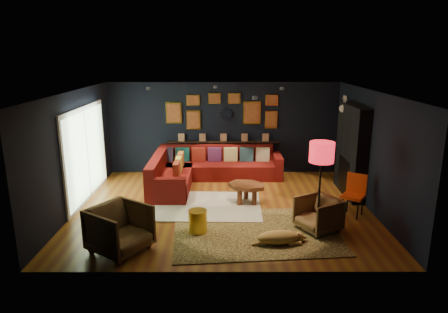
{
  "coord_description": "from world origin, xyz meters",
  "views": [
    {
      "loc": [
        -0.0,
        -8.45,
        3.4
      ],
      "look_at": [
        0.01,
        0.3,
        1.11
      ],
      "focal_mm": 32.0,
      "sensor_mm": 36.0,
      "label": 1
    }
  ],
  "objects_px": {
    "armchair_right": "(318,213)",
    "orange_chair": "(355,191)",
    "sectional": "(201,171)",
    "coffee_table": "(247,188)",
    "armchair_left": "(120,227)",
    "gold_stool": "(198,221)",
    "pouf": "(171,184)",
    "dog": "(279,235)",
    "floor_lamp": "(322,156)"
  },
  "relations": [
    {
      "from": "orange_chair",
      "to": "floor_lamp",
      "type": "xyz_separation_m",
      "value": [
        -0.91,
        -0.6,
        0.94
      ]
    },
    {
      "from": "armchair_left",
      "to": "armchair_right",
      "type": "xyz_separation_m",
      "value": [
        3.66,
        0.85,
        -0.09
      ]
    },
    {
      "from": "coffee_table",
      "to": "armchair_right",
      "type": "bearing_deg",
      "value": -47.25
    },
    {
      "from": "armchair_left",
      "to": "gold_stool",
      "type": "distance_m",
      "value": 1.53
    },
    {
      "from": "armchair_left",
      "to": "gold_stool",
      "type": "height_order",
      "value": "armchair_left"
    },
    {
      "from": "gold_stool",
      "to": "dog",
      "type": "relative_size",
      "value": 0.43
    },
    {
      "from": "pouf",
      "to": "armchair_left",
      "type": "xyz_separation_m",
      "value": [
        -0.51,
        -3.05,
        0.23
      ]
    },
    {
      "from": "sectional",
      "to": "coffee_table",
      "type": "xyz_separation_m",
      "value": [
        1.15,
        -1.58,
        0.07
      ]
    },
    {
      "from": "floor_lamp",
      "to": "pouf",
      "type": "bearing_deg",
      "value": 147.5
    },
    {
      "from": "pouf",
      "to": "orange_chair",
      "type": "distance_m",
      "value": 4.35
    },
    {
      "from": "sectional",
      "to": "armchair_right",
      "type": "distance_m",
      "value": 3.89
    },
    {
      "from": "armchair_left",
      "to": "gold_stool",
      "type": "xyz_separation_m",
      "value": [
        1.31,
        0.75,
        -0.23
      ]
    },
    {
      "from": "armchair_right",
      "to": "sectional",
      "type": "bearing_deg",
      "value": -170.41
    },
    {
      "from": "coffee_table",
      "to": "dog",
      "type": "height_order",
      "value": "coffee_table"
    },
    {
      "from": "gold_stool",
      "to": "armchair_left",
      "type": "bearing_deg",
      "value": -150.14
    },
    {
      "from": "floor_lamp",
      "to": "gold_stool",
      "type": "bearing_deg",
      "value": -173.66
    },
    {
      "from": "sectional",
      "to": "floor_lamp",
      "type": "distance_m",
      "value": 3.96
    },
    {
      "from": "coffee_table",
      "to": "armchair_left",
      "type": "distance_m",
      "value": 3.27
    },
    {
      "from": "pouf",
      "to": "floor_lamp",
      "type": "bearing_deg",
      "value": -32.5
    },
    {
      "from": "armchair_left",
      "to": "dog",
      "type": "relative_size",
      "value": 0.87
    },
    {
      "from": "armchair_left",
      "to": "dog",
      "type": "bearing_deg",
      "value": -50.77
    },
    {
      "from": "coffee_table",
      "to": "orange_chair",
      "type": "distance_m",
      "value": 2.36
    },
    {
      "from": "sectional",
      "to": "pouf",
      "type": "distance_m",
      "value": 1.07
    },
    {
      "from": "armchair_right",
      "to": "floor_lamp",
      "type": "distance_m",
      "value": 1.12
    },
    {
      "from": "armchair_left",
      "to": "gold_stool",
      "type": "relative_size",
      "value": 2.02
    },
    {
      "from": "armchair_right",
      "to": "orange_chair",
      "type": "distance_m",
      "value": 1.22
    },
    {
      "from": "armchair_right",
      "to": "orange_chair",
      "type": "relative_size",
      "value": 0.82
    },
    {
      "from": "coffee_table",
      "to": "armchair_right",
      "type": "relative_size",
      "value": 1.46
    },
    {
      "from": "sectional",
      "to": "orange_chair",
      "type": "xyz_separation_m",
      "value": [
        3.41,
        -2.25,
        0.21
      ]
    },
    {
      "from": "sectional",
      "to": "pouf",
      "type": "bearing_deg",
      "value": -130.21
    },
    {
      "from": "pouf",
      "to": "coffee_table",
      "type": "bearing_deg",
      "value": -22.84
    },
    {
      "from": "coffee_table",
      "to": "armchair_left",
      "type": "height_order",
      "value": "armchair_left"
    },
    {
      "from": "sectional",
      "to": "dog",
      "type": "bearing_deg",
      "value": -65.9
    },
    {
      "from": "orange_chair",
      "to": "pouf",
      "type": "bearing_deg",
      "value": -164.0
    },
    {
      "from": "gold_stool",
      "to": "dog",
      "type": "bearing_deg",
      "value": -18.49
    },
    {
      "from": "coffee_table",
      "to": "orange_chair",
      "type": "bearing_deg",
      "value": -16.32
    },
    {
      "from": "sectional",
      "to": "armchair_right",
      "type": "height_order",
      "value": "sectional"
    },
    {
      "from": "pouf",
      "to": "dog",
      "type": "relative_size",
      "value": 0.55
    },
    {
      "from": "sectional",
      "to": "orange_chair",
      "type": "distance_m",
      "value": 4.09
    },
    {
      "from": "gold_stool",
      "to": "floor_lamp",
      "type": "height_order",
      "value": "floor_lamp"
    },
    {
      "from": "armchair_right",
      "to": "gold_stool",
      "type": "xyz_separation_m",
      "value": [
        -2.35,
        -0.1,
        -0.14
      ]
    },
    {
      "from": "coffee_table",
      "to": "gold_stool",
      "type": "xyz_separation_m",
      "value": [
        -1.03,
        -1.52,
        -0.16
      ]
    },
    {
      "from": "orange_chair",
      "to": "floor_lamp",
      "type": "distance_m",
      "value": 1.43
    },
    {
      "from": "armchair_right",
      "to": "dog",
      "type": "distance_m",
      "value": 1.06
    },
    {
      "from": "floor_lamp",
      "to": "dog",
      "type": "distance_m",
      "value": 1.74
    },
    {
      "from": "armchair_left",
      "to": "armchair_right",
      "type": "height_order",
      "value": "armchair_left"
    },
    {
      "from": "sectional",
      "to": "coffee_table",
      "type": "distance_m",
      "value": 1.96
    },
    {
      "from": "armchair_right",
      "to": "orange_chair",
      "type": "xyz_separation_m",
      "value": [
        0.94,
        0.76,
        0.16
      ]
    },
    {
      "from": "coffee_table",
      "to": "floor_lamp",
      "type": "distance_m",
      "value": 2.14
    },
    {
      "from": "armchair_right",
      "to": "coffee_table",
      "type": "bearing_deg",
      "value": -167.0
    }
  ]
}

